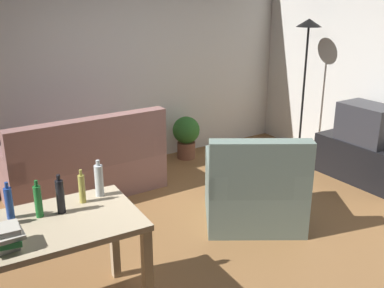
# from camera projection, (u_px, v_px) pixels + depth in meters

# --- Properties ---
(ground_plane) EXTENTS (5.20, 4.40, 0.02)m
(ground_plane) POSITION_uv_depth(u_px,v_px,m) (213.00, 240.00, 4.06)
(ground_plane) COLOR olive
(wall_rear) EXTENTS (5.20, 0.10, 2.70)m
(wall_rear) POSITION_uv_depth(u_px,v_px,m) (108.00, 60.00, 5.36)
(wall_rear) COLOR silver
(wall_rear) RESTS_ON ground_plane
(couch) EXTENTS (1.68, 0.84, 0.92)m
(couch) POSITION_uv_depth(u_px,v_px,m) (84.00, 166.00, 4.90)
(couch) COLOR #996B66
(couch) RESTS_ON ground_plane
(tv_stand) EXTENTS (0.44, 1.10, 0.48)m
(tv_stand) POSITION_uv_depth(u_px,v_px,m) (362.00, 161.00, 5.25)
(tv_stand) COLOR black
(tv_stand) RESTS_ON ground_plane
(tv) EXTENTS (0.41, 0.60, 0.44)m
(tv) POSITION_uv_depth(u_px,v_px,m) (367.00, 123.00, 5.10)
(tv) COLOR #2D2D33
(tv) RESTS_ON tv_stand
(torchiere_lamp) EXTENTS (0.32, 0.32, 1.81)m
(torchiere_lamp) POSITION_uv_depth(u_px,v_px,m) (307.00, 51.00, 5.66)
(torchiere_lamp) COLOR black
(torchiere_lamp) RESTS_ON ground_plane
(desk) EXTENTS (1.24, 0.77, 0.76)m
(desk) POSITION_uv_depth(u_px,v_px,m) (44.00, 240.00, 2.81)
(desk) COLOR #C6B28E
(desk) RESTS_ON ground_plane
(potted_plant) EXTENTS (0.36, 0.36, 0.57)m
(potted_plant) POSITION_uv_depth(u_px,v_px,m) (186.00, 134.00, 5.93)
(potted_plant) COLOR brown
(potted_plant) RESTS_ON ground_plane
(armchair) EXTENTS (1.21, 1.19, 0.92)m
(armchair) POSITION_uv_depth(u_px,v_px,m) (254.00, 191.00, 4.27)
(armchair) COLOR slate
(armchair) RESTS_ON ground_plane
(bottle_blue) EXTENTS (0.05, 0.05, 0.25)m
(bottle_blue) POSITION_uv_depth(u_px,v_px,m) (9.00, 203.00, 2.81)
(bottle_blue) COLOR #2347A3
(bottle_blue) RESTS_ON desk
(bottle_green) EXTENTS (0.05, 0.05, 0.25)m
(bottle_green) POSITION_uv_depth(u_px,v_px,m) (38.00, 201.00, 2.83)
(bottle_green) COLOR #1E722D
(bottle_green) RESTS_ON desk
(bottle_dark) EXTENTS (0.05, 0.05, 0.26)m
(bottle_dark) POSITION_uv_depth(u_px,v_px,m) (60.00, 196.00, 2.89)
(bottle_dark) COLOR black
(bottle_dark) RESTS_ON desk
(bottle_squat) EXTENTS (0.04, 0.04, 0.24)m
(bottle_squat) POSITION_uv_depth(u_px,v_px,m) (82.00, 188.00, 3.03)
(bottle_squat) COLOR #BCB24C
(bottle_squat) RESTS_ON desk
(bottle_clear) EXTENTS (0.06, 0.06, 0.27)m
(bottle_clear) POSITION_uv_depth(u_px,v_px,m) (99.00, 180.00, 3.13)
(bottle_clear) COLOR silver
(bottle_clear) RESTS_ON desk
(book_stack) EXTENTS (0.23, 0.19, 0.13)m
(book_stack) POSITION_uv_depth(u_px,v_px,m) (2.00, 239.00, 2.48)
(book_stack) COLOR beige
(book_stack) RESTS_ON desk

